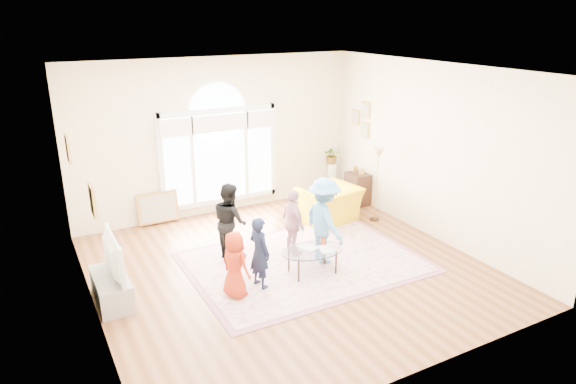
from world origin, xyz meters
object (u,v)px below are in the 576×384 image
area_rug (304,262)px  television (108,257)px  tv_console (111,289)px  armchair (329,205)px  coffee_table (312,251)px

area_rug → television: 3.16m
tv_console → armchair: size_ratio=0.91×
area_rug → television: bearing=175.3°
area_rug → television: (-3.07, 0.25, 0.71)m
coffee_table → area_rug: bearing=82.9°
tv_console → coffee_table: 3.07m
area_rug → tv_console: (-3.08, 0.25, 0.20)m
area_rug → armchair: bearing=44.8°
television → armchair: size_ratio=0.96×
tv_console → armchair: armchair is taller
area_rug → tv_console: size_ratio=3.60×
tv_console → coffee_table: coffee_table is taller
tv_console → armchair: bearing=13.9°
tv_console → television: television is taller
television → armchair: bearing=13.9°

